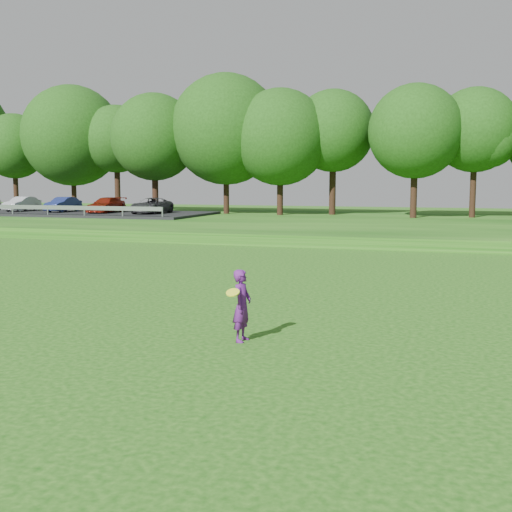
% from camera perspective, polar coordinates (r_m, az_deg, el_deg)
% --- Properties ---
extents(ground, '(140.00, 140.00, 0.00)m').
position_cam_1_polar(ground, '(14.16, -12.78, -7.02)').
color(ground, '#13470D').
rests_on(ground, ground).
extents(berm, '(130.00, 30.00, 0.60)m').
position_cam_1_polar(berm, '(46.43, 9.21, 2.92)').
color(berm, '#13470D').
rests_on(berm, ground).
extents(walking_path, '(130.00, 1.60, 0.04)m').
position_cam_1_polar(walking_path, '(32.74, 5.41, 0.91)').
color(walking_path, gray).
rests_on(walking_path, ground).
extents(treeline, '(104.00, 7.00, 15.00)m').
position_cam_1_polar(treeline, '(50.52, 10.10, 12.06)').
color(treeline, '#193F0E').
rests_on(treeline, berm).
extents(parking_lot, '(24.00, 9.00, 1.38)m').
position_cam_1_polar(parking_lot, '(54.09, -16.37, 4.04)').
color(parking_lot, black).
rests_on(parking_lot, berm).
extents(woman, '(0.38, 0.84, 1.51)m').
position_cam_1_polar(woman, '(13.30, -1.25, -4.42)').
color(woman, '#5E1A76').
rests_on(woman, ground).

